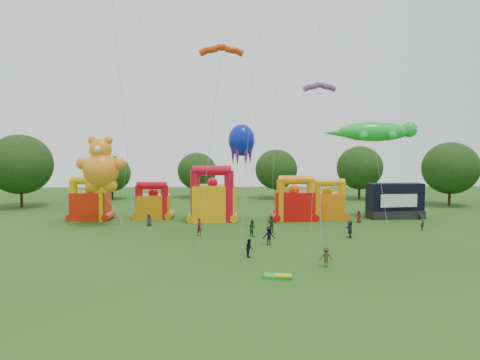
{
  "coord_description": "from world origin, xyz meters",
  "views": [
    {
      "loc": [
        -2.03,
        -29.87,
        9.45
      ],
      "look_at": [
        -0.53,
        18.0,
        6.1
      ],
      "focal_mm": 32.0,
      "sensor_mm": 36.0,
      "label": 1
    }
  ],
  "objects_px": {
    "octopus_kite": "(249,171)",
    "spectator_4": "(272,224)",
    "bouncy_castle_2": "(212,200)",
    "bouncy_castle_0": "(90,203)",
    "spectator_0": "(149,220)",
    "stage_trailer": "(395,201)",
    "teddy_bear_kite": "(106,183)",
    "gecko_kite": "(376,146)"
  },
  "relations": [
    {
      "from": "bouncy_castle_0",
      "to": "octopus_kite",
      "type": "height_order",
      "value": "octopus_kite"
    },
    {
      "from": "spectator_4",
      "to": "spectator_0",
      "type": "bearing_deg",
      "value": -47.03
    },
    {
      "from": "bouncy_castle_2",
      "to": "teddy_bear_kite",
      "type": "distance_m",
      "value": 13.85
    },
    {
      "from": "stage_trailer",
      "to": "teddy_bear_kite",
      "type": "relative_size",
      "value": 0.69
    },
    {
      "from": "stage_trailer",
      "to": "gecko_kite",
      "type": "xyz_separation_m",
      "value": [
        -3.0,
        -0.47,
        7.59
      ]
    },
    {
      "from": "teddy_bear_kite",
      "to": "gecko_kite",
      "type": "relative_size",
      "value": 0.83
    },
    {
      "from": "bouncy_castle_2",
      "to": "teddy_bear_kite",
      "type": "height_order",
      "value": "teddy_bear_kite"
    },
    {
      "from": "spectator_0",
      "to": "gecko_kite",
      "type": "bearing_deg",
      "value": 10.02
    },
    {
      "from": "bouncy_castle_2",
      "to": "teddy_bear_kite",
      "type": "xyz_separation_m",
      "value": [
        -12.8,
        -4.58,
        2.62
      ]
    },
    {
      "from": "gecko_kite",
      "to": "spectator_0",
      "type": "xyz_separation_m",
      "value": [
        -30.1,
        -4.87,
        -9.19
      ]
    },
    {
      "from": "teddy_bear_kite",
      "to": "spectator_0",
      "type": "bearing_deg",
      "value": 6.81
    },
    {
      "from": "stage_trailer",
      "to": "spectator_4",
      "type": "distance_m",
      "value": 20.97
    },
    {
      "from": "spectator_0",
      "to": "spectator_4",
      "type": "xyz_separation_m",
      "value": [
        14.81,
        -4.84,
        0.21
      ]
    },
    {
      "from": "gecko_kite",
      "to": "bouncy_castle_0",
      "type": "bearing_deg",
      "value": 179.75
    },
    {
      "from": "teddy_bear_kite",
      "to": "gecko_kite",
      "type": "height_order",
      "value": "gecko_kite"
    },
    {
      "from": "bouncy_castle_0",
      "to": "spectator_4",
      "type": "xyz_separation_m",
      "value": [
        23.61,
        -9.88,
        -1.31
      ]
    },
    {
      "from": "bouncy_castle_2",
      "to": "spectator_0",
      "type": "relative_size",
      "value": 4.88
    },
    {
      "from": "teddy_bear_kite",
      "to": "bouncy_castle_0",
      "type": "bearing_deg",
      "value": 123.75
    },
    {
      "from": "spectator_4",
      "to": "stage_trailer",
      "type": "bearing_deg",
      "value": -179.82
    },
    {
      "from": "octopus_kite",
      "to": "spectator_0",
      "type": "distance_m",
      "value": 14.52
    },
    {
      "from": "bouncy_castle_2",
      "to": "stage_trailer",
      "type": "height_order",
      "value": "bouncy_castle_2"
    },
    {
      "from": "bouncy_castle_0",
      "to": "stage_trailer",
      "type": "height_order",
      "value": "bouncy_castle_0"
    },
    {
      "from": "octopus_kite",
      "to": "spectator_4",
      "type": "xyz_separation_m",
      "value": [
        2.16,
        -8.93,
        -5.62
      ]
    },
    {
      "from": "teddy_bear_kite",
      "to": "spectator_4",
      "type": "xyz_separation_m",
      "value": [
        19.84,
        -4.24,
        -4.46
      ]
    },
    {
      "from": "bouncy_castle_0",
      "to": "stage_trailer",
      "type": "relative_size",
      "value": 0.77
    },
    {
      "from": "bouncy_castle_0",
      "to": "spectator_4",
      "type": "relative_size",
      "value": 3.06
    },
    {
      "from": "octopus_kite",
      "to": "spectator_0",
      "type": "xyz_separation_m",
      "value": [
        -12.65,
        -4.09,
        -5.84
      ]
    },
    {
      "from": "stage_trailer",
      "to": "octopus_kite",
      "type": "relative_size",
      "value": 0.59
    },
    {
      "from": "stage_trailer",
      "to": "spectator_0",
      "type": "bearing_deg",
      "value": -170.83
    },
    {
      "from": "bouncy_castle_2",
      "to": "spectator_0",
      "type": "bearing_deg",
      "value": -152.87
    },
    {
      "from": "bouncy_castle_2",
      "to": "octopus_kite",
      "type": "distance_m",
      "value": 6.17
    },
    {
      "from": "octopus_kite",
      "to": "bouncy_castle_0",
      "type": "bearing_deg",
      "value": 177.45
    },
    {
      "from": "bouncy_castle_0",
      "to": "gecko_kite",
      "type": "xyz_separation_m",
      "value": [
        38.89,
        -0.17,
        7.67
      ]
    },
    {
      "from": "bouncy_castle_0",
      "to": "teddy_bear_kite",
      "type": "distance_m",
      "value": 7.48
    },
    {
      "from": "stage_trailer",
      "to": "bouncy_castle_0",
      "type": "bearing_deg",
      "value": -179.59
    },
    {
      "from": "bouncy_castle_0",
      "to": "spectator_0",
      "type": "relative_size",
      "value": 3.91
    },
    {
      "from": "teddy_bear_kite",
      "to": "gecko_kite",
      "type": "xyz_separation_m",
      "value": [
        35.12,
        5.47,
        4.52
      ]
    },
    {
      "from": "bouncy_castle_0",
      "to": "teddy_bear_kite",
      "type": "height_order",
      "value": "teddy_bear_kite"
    },
    {
      "from": "bouncy_castle_2",
      "to": "stage_trailer",
      "type": "relative_size",
      "value": 0.96
    },
    {
      "from": "teddy_bear_kite",
      "to": "octopus_kite",
      "type": "distance_m",
      "value": 18.32
    },
    {
      "from": "stage_trailer",
      "to": "gecko_kite",
      "type": "distance_m",
      "value": 8.18
    },
    {
      "from": "spectator_4",
      "to": "bouncy_castle_2",
      "type": "bearing_deg",
      "value": -80.37
    }
  ]
}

